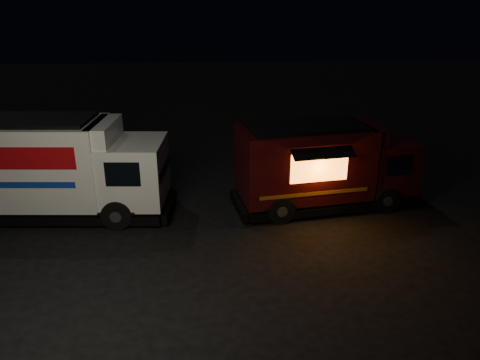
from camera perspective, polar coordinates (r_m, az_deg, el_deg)
name	(u,v)px	position (r m, az deg, el deg)	size (l,w,h in m)	color
ground	(221,251)	(13.08, -2.30, -8.70)	(80.00, 80.00, 0.00)	black
white_truck	(58,168)	(15.68, -21.26, 1.42)	(6.99, 2.38, 3.17)	white
red_truck	(326,165)	(15.61, 10.47, 1.82)	(6.09, 2.24, 2.83)	#340B09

